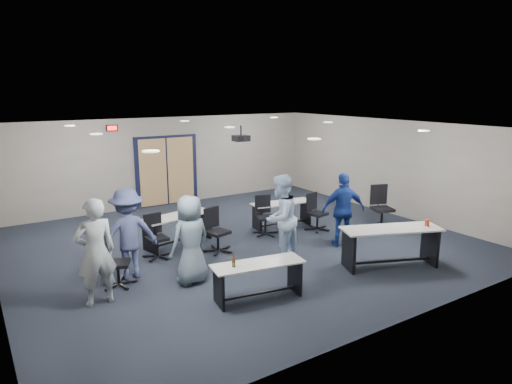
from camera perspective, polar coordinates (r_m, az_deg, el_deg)
floor at (r=10.74m, az=-1.78°, el=-6.45°), size 10.00×10.00×0.00m
back_wall at (r=14.35m, az=-11.18°, el=3.77°), size 10.00×0.04×2.70m
front_wall at (r=7.05m, az=17.55°, el=-5.88°), size 10.00×0.04×2.70m
right_wall at (r=13.60m, az=16.54°, el=3.00°), size 0.04×9.00×2.70m
ceiling at (r=10.17m, az=-1.89°, el=8.07°), size 10.00×9.00×0.04m
double_door at (r=14.37m, az=-11.08°, el=2.57°), size 2.00×0.07×2.20m
exit_sign at (r=13.67m, az=-17.58°, el=7.63°), size 0.32×0.07×0.18m
ceiling_projector at (r=10.78m, az=-1.88°, el=6.75°), size 0.35×0.32×0.37m
ceiling_can_lights at (r=10.39m, az=-2.61°, el=7.99°), size 6.24×5.74×0.02m
table_front_left at (r=7.90m, az=0.21°, el=-10.22°), size 1.66×0.80×0.89m
table_front_right at (r=9.63m, az=16.52°, el=-5.78°), size 2.10×1.37×0.94m
table_back_left at (r=10.71m, az=-9.75°, el=-4.01°), size 1.80×0.95×0.70m
table_back_right at (r=11.91m, az=3.26°, el=-2.26°), size 1.68×0.76×0.66m
chair_back_a at (r=9.94m, az=-12.28°, el=-5.48°), size 0.62×0.62×0.94m
chair_back_b at (r=10.09m, az=-4.80°, el=-4.81°), size 0.75×0.75×0.99m
chair_back_c at (r=11.23m, az=1.19°, el=-2.99°), size 0.74×0.74×0.97m
chair_back_d at (r=11.69m, az=7.71°, el=-2.52°), size 0.71×0.71×0.95m
chair_loose_left at (r=8.75m, az=-16.93°, el=-8.30°), size 0.79×0.79×0.94m
chair_loose_right at (r=12.18m, az=15.52°, el=-1.85°), size 0.89×0.89×1.11m
person_gray at (r=8.00m, az=-19.42°, el=-7.09°), size 0.69×0.48×1.83m
person_plaid at (r=8.49m, az=-8.18°, el=-5.89°), size 0.90×0.67×1.67m
person_lightblue at (r=9.48m, az=3.07°, el=-3.27°), size 1.08×0.98×1.83m
person_navy at (r=10.54m, az=10.87°, el=-2.22°), size 1.08×0.78×1.70m
person_back at (r=8.94m, az=-15.73°, el=-5.04°), size 1.16×0.71×1.74m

